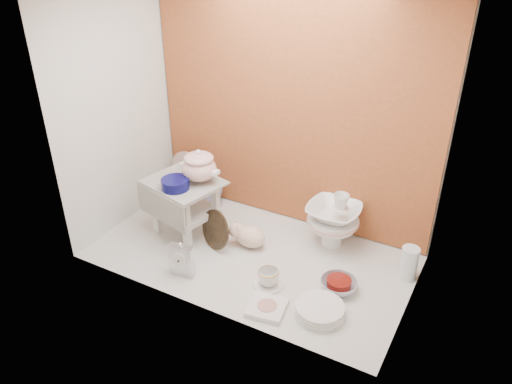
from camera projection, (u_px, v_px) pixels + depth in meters
ground at (251, 255)px, 2.98m from camera, size 1.80×1.80×0.00m
niche_shell at (267, 92)px, 2.65m from camera, size 1.86×1.03×1.53m
step_stool at (186, 207)px, 3.10m from camera, size 0.49×0.44×0.36m
soup_tureen at (199, 165)px, 2.96m from camera, size 0.30×0.30×0.20m
cobalt_bowl at (175, 184)px, 2.92m from camera, size 0.16×0.16×0.06m
floral_platter at (187, 177)px, 3.45m from camera, size 0.35×0.16×0.35m
blue_white_vase at (203, 186)px, 3.42m from camera, size 0.32×0.32×0.28m
lacquer_tray at (215, 230)px, 3.00m from camera, size 0.25×0.15×0.24m
mantel_clock at (182, 259)px, 2.78m from camera, size 0.14×0.07×0.20m
plush_pig at (250, 237)px, 3.02m from camera, size 0.25×0.19×0.14m
teacup_saucer at (268, 285)px, 2.74m from camera, size 0.19×0.19×0.01m
gold_rim_teacup at (268, 277)px, 2.72m from camera, size 0.12×0.12×0.09m
lattice_dish at (267, 308)px, 2.58m from camera, size 0.21×0.21×0.03m
dinner_plate_stack at (320, 310)px, 2.54m from camera, size 0.30×0.30×0.06m
crystal_bowl at (339, 285)px, 2.70m from camera, size 0.25×0.25×0.06m
clear_glass_vase at (409, 263)px, 2.76m from camera, size 0.10×0.10×0.19m
porcelain_tower at (333, 219)px, 2.99m from camera, size 0.39×0.39×0.35m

